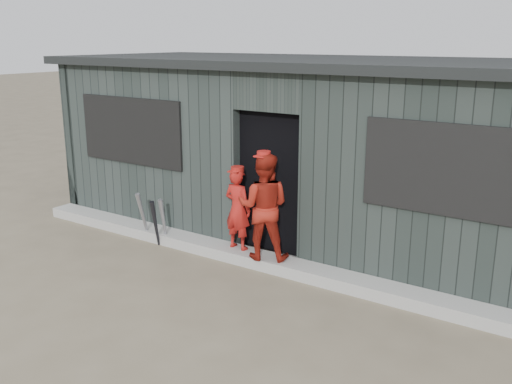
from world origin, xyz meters
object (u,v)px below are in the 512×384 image
Objects in this scene: player_red_left at (238,209)px; bat_mid at (164,222)px; bat_left at (143,217)px; player_red_right at (264,206)px; dugout at (319,149)px; player_grey_back at (296,217)px; bat_right at (155,223)px.

bat_mid is at bearing 11.78° from player_red_left.
player_red_right is at bearing 3.88° from bat_left.
bat_mid is 1.74m from player_red_right.
dugout is (-0.14, 1.74, 0.45)m from player_red_right.
dugout is (1.53, 1.81, 0.94)m from bat_mid.
player_red_right is 0.17× the size of dugout.
player_red_left is at bearing 8.52° from bat_left.
player_red_right is at bearing 172.73° from player_red_left.
dugout is (-0.27, 1.15, 0.72)m from player_grey_back.
player_grey_back is 0.14× the size of dugout.
player_red_left is (1.54, 0.23, 0.32)m from bat_left.
bat_mid is 0.61× the size of player_grey_back.
dugout is at bearing -67.51° from player_grey_back.
player_red_left is at bearing 13.38° from bat_right.
bat_right is at bearing -106.15° from bat_mid.
player_red_left reaches higher than bat_right.
dugout is at bearing 51.04° from bat_right.
dugout reaches higher than player_red_left.
bat_left is 0.57× the size of player_red_right.
bat_mid is at bearing -21.08° from player_red_right.
player_red_right reaches higher than player_red_left.
dugout reaches higher than bat_left.
player_grey_back is at bearing 23.16° from bat_right.
bat_left is 1.13× the size of bat_mid.
bat_left is at bearing 27.87° from player_grey_back.
player_grey_back is at bearing 20.02° from bat_mid.
player_red_right reaches higher than bat_left.
bat_mid is 2.55m from dugout.
bat_right is at bearing -12.00° from bat_left.
player_red_right is at bearing 86.53° from player_grey_back.
bat_mid is 1.93m from player_grey_back.
dugout is at bearing 49.77° from bat_mid.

